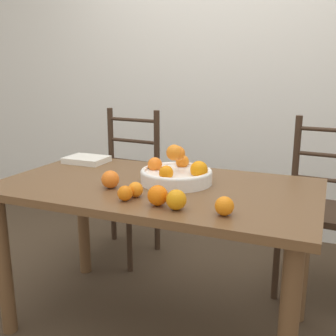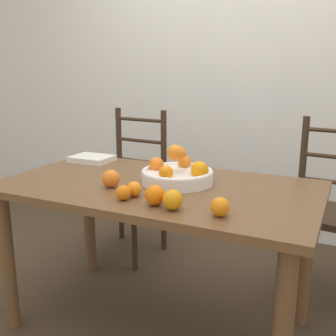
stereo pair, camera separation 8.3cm
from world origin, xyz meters
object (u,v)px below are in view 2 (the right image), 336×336
chair_right (329,214)px  chair_left (130,186)px  book_stack (92,159)px  orange_loose_5 (220,207)px  orange_loose_1 (111,179)px  fruit_bowl (178,173)px  orange_loose_4 (155,195)px  orange_loose_2 (123,193)px  orange_loose_3 (134,189)px  orange_loose_0 (173,200)px

chair_right → chair_left: bearing=-174.5°
chair_left → book_stack: 0.50m
orange_loose_5 → orange_loose_1: bearing=165.9°
fruit_bowl → chair_left: chair_left is taller
orange_loose_1 → orange_loose_4: 0.32m
orange_loose_4 → orange_loose_5: (0.27, -0.01, -0.01)m
orange_loose_2 → orange_loose_4: orange_loose_4 is taller
orange_loose_1 → book_stack: size_ratio=0.35×
orange_loose_1 → orange_loose_2: bearing=-42.0°
orange_loose_3 → chair_right: bearing=50.7°
orange_loose_5 → orange_loose_3: bearing=170.2°
chair_right → orange_loose_1: bearing=-132.0°
fruit_bowl → book_stack: bearing=162.5°
orange_loose_2 → orange_loose_4: (0.14, -0.00, 0.01)m
orange_loose_0 → orange_loose_2: orange_loose_0 is taller
orange_loose_2 → book_stack: 0.75m
orange_loose_1 → orange_loose_5: orange_loose_1 is taller
fruit_bowl → chair_left: (-0.64, 0.62, -0.31)m
fruit_bowl → chair_left: size_ratio=0.34×
orange_loose_0 → orange_loose_5: orange_loose_0 is taller
orange_loose_5 → fruit_bowl: bearing=133.6°
chair_right → fruit_bowl: bearing=-130.6°
orange_loose_4 → book_stack: (-0.68, 0.52, -0.02)m
orange_loose_0 → chair_right: chair_right is taller
orange_loose_4 → orange_loose_5: size_ratio=1.15×
book_stack → chair_left: bearing=90.5°
orange_loose_0 → book_stack: 0.94m
orange_loose_4 → chair_left: chair_left is taller
orange_loose_0 → orange_loose_3: size_ratio=1.23×
orange_loose_5 → chair_right: chair_right is taller
chair_left → book_stack: chair_left is taller
orange_loose_1 → orange_loose_4: size_ratio=0.99×
chair_right → orange_loose_0: bearing=-112.4°
orange_loose_1 → chair_right: (0.88, 0.81, -0.30)m
orange_loose_3 → book_stack: 0.72m
fruit_bowl → orange_loose_3: size_ratio=5.26×
orange_loose_3 → chair_left: bearing=122.2°
fruit_bowl → orange_loose_4: 0.33m
orange_loose_2 → orange_loose_3: orange_loose_3 is taller
orange_loose_0 → book_stack: bearing=144.7°
orange_loose_1 → chair_right: 1.24m
orange_loose_3 → book_stack: orange_loose_3 is taller
orange_loose_1 → orange_loose_5: size_ratio=1.14×
chair_left → chair_right: size_ratio=1.00×
orange_loose_4 → book_stack: 0.86m
fruit_bowl → book_stack: (-0.63, 0.20, -0.03)m
orange_loose_0 → chair_left: size_ratio=0.08×
orange_loose_2 → fruit_bowl: bearing=73.8°
fruit_bowl → orange_loose_1: bearing=-141.5°
fruit_bowl → orange_loose_1: fruit_bowl is taller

